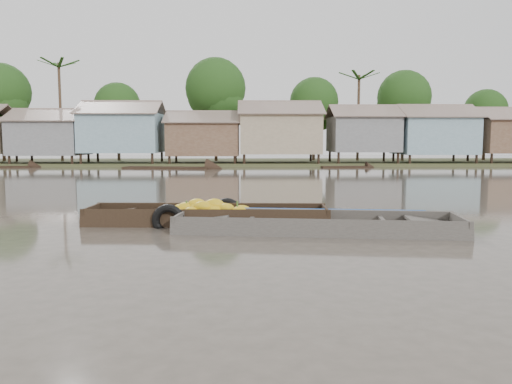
{
  "coord_description": "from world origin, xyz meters",
  "views": [
    {
      "loc": [
        -0.45,
        -12.31,
        2.16
      ],
      "look_at": [
        -0.14,
        0.58,
        0.8
      ],
      "focal_mm": 35.0,
      "sensor_mm": 36.0,
      "label": 1
    }
  ],
  "objects": [
    {
      "name": "riverbank",
      "position": [
        3.03,
        31.86,
        3.07
      ],
      "size": [
        120.0,
        12.47,
        10.22
      ],
      "color": "#384723",
      "rests_on": "ground"
    },
    {
      "name": "distant_boats",
      "position": [
        1.21,
        22.23,
        -0.05
      ],
      "size": [
        47.4,
        16.5,
        0.35
      ],
      "color": "black",
      "rests_on": "ground"
    },
    {
      "name": "banana_boat",
      "position": [
        -1.5,
        0.49,
        0.19
      ],
      "size": [
        6.26,
        1.78,
        0.87
      ],
      "rotation": [
        0.0,
        0.0,
        -0.05
      ],
      "color": "black",
      "rests_on": "ground"
    },
    {
      "name": "ground",
      "position": [
        0.0,
        0.0,
        0.0
      ],
      "size": [
        120.0,
        120.0,
        0.0
      ],
      "primitive_type": "plane",
      "color": "#443E34",
      "rests_on": "ground"
    },
    {
      "name": "viewer_boat",
      "position": [
        1.28,
        -0.66,
        0.04
      ],
      "size": [
        6.84,
        2.59,
        0.54
      ],
      "rotation": [
        0.0,
        0.0,
        -0.13
      ],
      "color": "#3C3632",
      "rests_on": "ground"
    }
  ]
}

